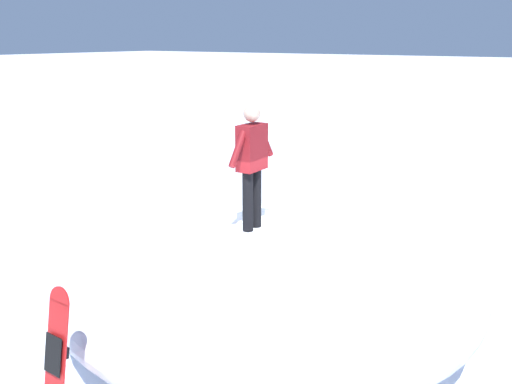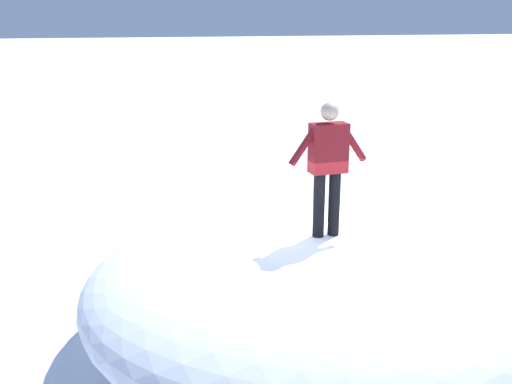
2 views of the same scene
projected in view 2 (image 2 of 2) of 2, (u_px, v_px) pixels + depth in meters
ground at (300, 347)px, 7.80m from camera, size 240.00×240.00×0.00m
snow_mound at (305, 290)px, 7.66m from camera, size 7.74×7.76×1.56m
snowboarder_standing at (328, 161)px, 7.09m from camera, size 1.00×0.24×1.63m
backpack_near at (213, 239)px, 11.03m from camera, size 0.59×0.40×0.38m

